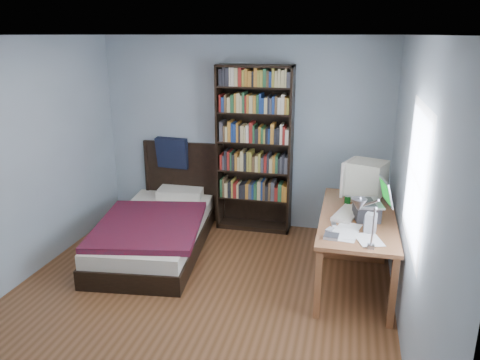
{
  "coord_description": "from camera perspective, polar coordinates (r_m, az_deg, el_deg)",
  "views": [
    {
      "loc": [
        1.37,
        -3.81,
        2.51
      ],
      "look_at": [
        0.26,
        0.83,
        1.01
      ],
      "focal_mm": 35.0,
      "sensor_mm": 36.0,
      "label": 1
    }
  ],
  "objects": [
    {
      "name": "laptop",
      "position": [
        4.85,
        15.44,
        -3.31
      ],
      "size": [
        0.4,
        0.4,
        0.43
      ],
      "color": "#2D2D30",
      "rests_on": "desk"
    },
    {
      "name": "phone_silver",
      "position": [
        4.66,
        11.35,
        -5.28
      ],
      "size": [
        0.06,
        0.1,
        0.02
      ],
      "primitive_type": "cube",
      "rotation": [
        0.0,
        0.0,
        0.16
      ],
      "color": "#ADACB1",
      "rests_on": "desk"
    },
    {
      "name": "keyboard",
      "position": [
        4.92,
        12.9,
        -4.05
      ],
      "size": [
        0.32,
        0.52,
        0.05
      ],
      "primitive_type": "cube",
      "rotation": [
        0.0,
        0.07,
        -0.28
      ],
      "color": "beige",
      "rests_on": "desk"
    },
    {
      "name": "external_drive",
      "position": [
        4.37,
        11.08,
        -6.77
      ],
      "size": [
        0.14,
        0.14,
        0.03
      ],
      "primitive_type": "cube",
      "rotation": [
        0.0,
        0.0,
        -0.09
      ],
      "color": "#949396",
      "rests_on": "desk"
    },
    {
      "name": "soda_can",
      "position": [
        5.16,
        12.96,
        -2.54
      ],
      "size": [
        0.06,
        0.06,
        0.12
      ],
      "primitive_type": "cylinder",
      "color": "#083B12",
      "rests_on": "desk"
    },
    {
      "name": "bookshelf",
      "position": [
        6.04,
        1.77,
        3.69
      ],
      "size": [
        0.97,
        0.3,
        2.15
      ],
      "color": "black",
      "rests_on": "floor"
    },
    {
      "name": "mouse",
      "position": [
        5.19,
        13.73,
        -3.0
      ],
      "size": [
        0.06,
        0.1,
        0.03
      ],
      "primitive_type": "ellipsoid",
      "color": "silver",
      "rests_on": "desk"
    },
    {
      "name": "desk_lamp",
      "position": [
        3.73,
        14.6,
        -3.53
      ],
      "size": [
        0.23,
        0.51,
        0.6
      ],
      "color": "#99999E",
      "rests_on": "desk"
    },
    {
      "name": "desk",
      "position": [
        5.5,
        13.93,
        -5.49
      ],
      "size": [
        0.75,
        1.69,
        0.73
      ],
      "color": "brown",
      "rests_on": "floor"
    },
    {
      "name": "crt_monitor",
      "position": [
        5.31,
        14.95,
        0.19
      ],
      "size": [
        0.52,
        0.48,
        0.46
      ],
      "color": "beige",
      "rests_on": "desk"
    },
    {
      "name": "room",
      "position": [
        4.23,
        -5.66,
        0.01
      ],
      "size": [
        4.2,
        4.24,
        2.5
      ],
      "color": "#573319",
      "rests_on": "ground"
    },
    {
      "name": "bed",
      "position": [
        5.85,
        -9.82,
        -5.57
      ],
      "size": [
        1.41,
        2.31,
        1.16
      ],
      "color": "black",
      "rests_on": "floor"
    },
    {
      "name": "speaker",
      "position": [
        4.54,
        15.65,
        -5.09
      ],
      "size": [
        0.12,
        0.12,
        0.19
      ],
      "primitive_type": "cube",
      "rotation": [
        0.0,
        0.0,
        -0.27
      ],
      "color": "#949396",
      "rests_on": "desk"
    },
    {
      "name": "phone_grey",
      "position": [
        4.52,
        10.89,
        -5.93
      ],
      "size": [
        0.08,
        0.11,
        0.02
      ],
      "primitive_type": "cube",
      "rotation": [
        0.0,
        0.0,
        -0.39
      ],
      "color": "#949396",
      "rests_on": "desk"
    }
  ]
}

